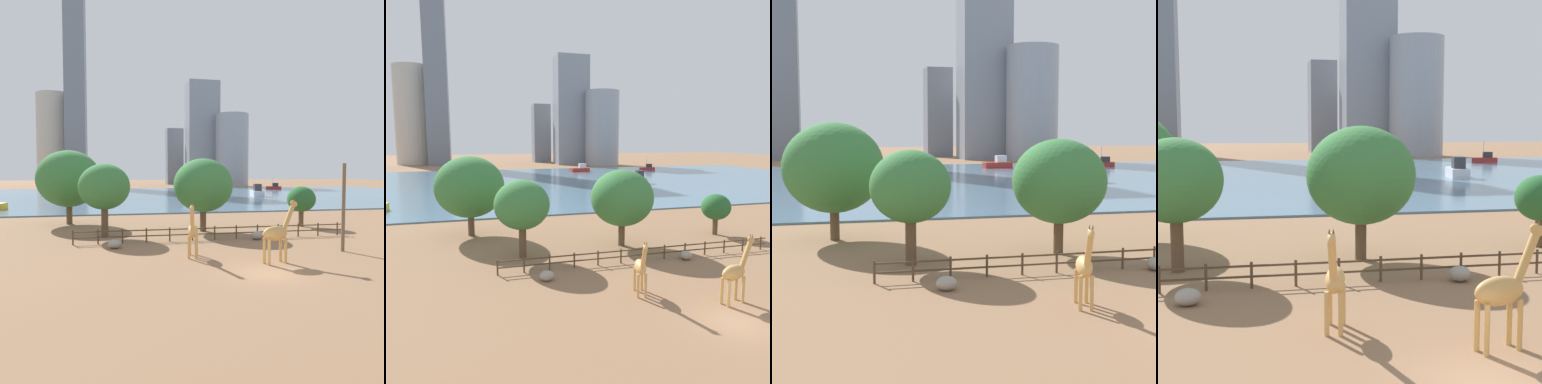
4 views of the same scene
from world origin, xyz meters
TOP-DOWN VIEW (x-y plane):
  - ground_plane at (0.00, 80.00)m, footprint 400.00×400.00m
  - harbor_water at (0.00, 77.00)m, footprint 180.00×86.00m
  - giraffe_tall at (1.67, 2.38)m, footprint 2.99×1.21m
  - giraffe_companion at (-3.71, 5.32)m, footprint 1.20×2.82m
  - boulder_near_fence at (3.70, 11.30)m, footprint 1.10×1.04m
  - boulder_by_pole at (-9.42, 9.80)m, footprint 1.13×1.01m
  - enclosure_fence at (-0.10, 12.00)m, footprint 26.12×0.14m
  - tree_left_large at (-10.39, 16.11)m, footprint 5.04×5.04m
  - tree_center_broad at (11.95, 18.39)m, footprint 3.28×3.28m
  - tree_right_tall at (-0.12, 17.19)m, footprint 6.36×6.36m
  - tree_left_small at (-14.86, 25.80)m, footprint 7.65×7.65m
  - boat_ferry at (25.84, 67.65)m, footprint 4.02×7.59m
  - boat_sailboat at (46.18, 103.00)m, footprint 5.37×2.59m
  - boat_barge at (21.47, 103.58)m, footprint 6.44×2.84m
  - skyline_tower_needle at (41.40, 137.42)m, footprint 14.52×14.52m
  - skyline_block_central at (30.23, 147.58)m, footprint 14.21×11.19m
  - skyline_tower_glass at (20.44, 168.33)m, footprint 8.16×8.57m
  - skyline_block_left at (-37.31, 166.18)m, footprint 16.41×16.41m
  - skyline_block_right at (-26.72, 158.53)m, footprint 8.98×12.50m

SIDE VIEW (x-z plane):
  - ground_plane at x=0.00m, z-range 0.00..0.00m
  - harbor_water at x=0.00m, z-range 0.00..0.20m
  - boulder_by_pole at x=-9.42m, z-range 0.00..0.76m
  - boulder_near_fence at x=3.70m, z-range 0.00..0.78m
  - enclosure_fence at x=-0.10m, z-range 0.11..1.41m
  - boat_sailboat at x=46.18m, z-range -1.34..3.30m
  - boat_barge at x=21.47m, z-range -0.24..2.51m
  - boat_ferry at x=25.84m, z-range -0.31..2.86m
  - giraffe_companion at x=-3.71m, z-range -0.12..4.07m
  - giraffe_tall at x=1.67m, z-range -0.14..4.38m
  - tree_center_broad at x=11.95m, z-range 0.82..5.49m
  - tree_left_large at x=-10.39m, z-range 1.28..8.47m
  - tree_right_tall at x=-0.12m, z-range 1.02..8.83m
  - tree_left_small at x=-14.86m, z-range 1.04..10.04m
  - skyline_tower_glass at x=20.44m, z-range 0.00..28.25m
  - skyline_tower_needle at x=41.40m, z-range 0.00..31.79m
  - skyline_block_left at x=-37.31m, z-range 0.00..43.20m
  - skyline_block_central at x=30.23m, z-range 0.00..47.46m
  - skyline_block_right at x=-26.72m, z-range 0.00..89.28m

